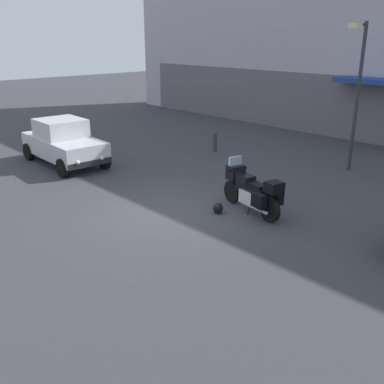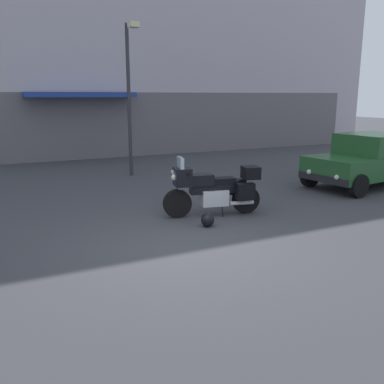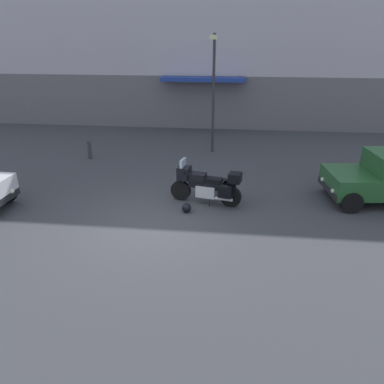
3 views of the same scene
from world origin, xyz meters
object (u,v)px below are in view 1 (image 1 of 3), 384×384
car_hatchback_near (63,142)px  streetlamp_curbside (357,84)px  helmet (218,208)px  bollard_curbside (215,141)px  motorcycle (252,190)px

car_hatchback_near → streetlamp_curbside: bearing=44.2°
helmet → streetlamp_curbside: 6.78m
car_hatchback_near → bollard_curbside: car_hatchback_near is taller
bollard_curbside → car_hatchback_near: bearing=-114.7°
helmet → car_hatchback_near: 7.25m
car_hatchback_near → motorcycle: bearing=12.1°
car_hatchback_near → streetlamp_curbside: streetlamp_curbside is taller
motorcycle → car_hatchback_near: size_ratio=0.57×
streetlamp_curbside → bollard_curbside: (-5.07, -1.43, -2.55)m
helmet → car_hatchback_near: car_hatchback_near is taller
motorcycle → helmet: motorcycle is taller
helmet → streetlamp_curbside: streetlamp_curbside is taller
streetlamp_curbside → helmet: bearing=-93.3°
car_hatchback_near → streetlamp_curbside: (7.54, 6.80, 2.17)m
motorcycle → car_hatchback_near: car_hatchback_near is taller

